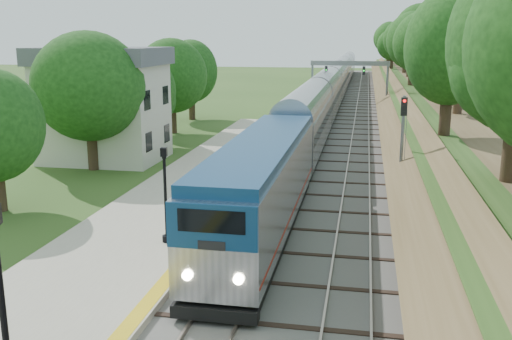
% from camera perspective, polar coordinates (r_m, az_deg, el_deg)
% --- Properties ---
extents(trackbed, '(9.50, 170.00, 0.28)m').
position_cam_1_polar(trackbed, '(68.26, 8.89, 5.75)').
color(trackbed, '#4C4944').
rests_on(trackbed, ground).
extents(platform, '(6.40, 68.00, 0.38)m').
position_cam_1_polar(platform, '(26.88, -10.40, -5.54)').
color(platform, '#A59B85').
rests_on(platform, ground).
extents(yellow_stripe, '(0.55, 68.00, 0.01)m').
position_cam_1_polar(yellow_stripe, '(25.95, -4.51, -5.59)').
color(yellow_stripe, gold).
rests_on(yellow_stripe, platform).
extents(embankment, '(10.64, 170.00, 11.70)m').
position_cam_1_polar(embankment, '(68.28, 16.02, 7.00)').
color(embankment, brown).
rests_on(embankment, ground).
extents(station_building, '(8.60, 6.60, 8.00)m').
position_cam_1_polar(station_building, '(42.11, -15.02, 6.43)').
color(station_building, beige).
rests_on(station_building, ground).
extents(signal_gantry, '(8.40, 0.38, 6.20)m').
position_cam_1_polar(signal_gantry, '(62.81, 9.31, 9.46)').
color(signal_gantry, slate).
rests_on(signal_gantry, ground).
extents(trees_behind_platform, '(7.82, 53.32, 7.21)m').
position_cam_1_polar(trees_behind_platform, '(32.53, -17.64, 5.17)').
color(trees_behind_platform, '#332316').
rests_on(trees_behind_platform, ground).
extents(train, '(2.81, 131.85, 4.12)m').
position_cam_1_polar(train, '(80.58, 7.85, 8.37)').
color(train, black).
rests_on(train, trackbed).
extents(lamppost_mid, '(0.48, 0.48, 4.89)m').
position_cam_1_polar(lamppost_mid, '(14.18, -23.89, -13.76)').
color(lamppost_mid, black).
rests_on(lamppost_mid, platform).
extents(lamppost_far, '(0.40, 0.40, 4.00)m').
position_cam_1_polar(lamppost_far, '(23.71, -9.03, -3.03)').
color(lamppost_far, black).
rests_on(lamppost_far, platform).
extents(signal_farside, '(0.31, 0.25, 5.72)m').
position_cam_1_polar(signal_farside, '(30.10, 14.41, 3.01)').
color(signal_farside, slate).
rests_on(signal_farside, ground).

